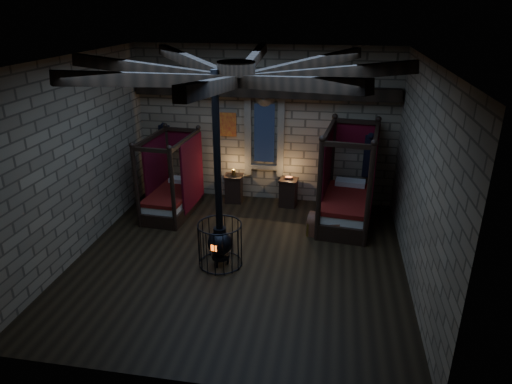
% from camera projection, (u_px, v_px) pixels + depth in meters
% --- Properties ---
extents(room, '(7.02, 7.02, 4.29)m').
position_uv_depth(room, '(237.00, 84.00, 8.52)').
color(room, black).
rests_on(room, ground).
extents(bed_left, '(1.17, 2.04, 2.07)m').
position_uv_depth(bed_left, '(173.00, 194.00, 11.98)').
color(bed_left, black).
rests_on(bed_left, ground).
extents(bed_right, '(1.46, 2.42, 2.41)m').
position_uv_depth(bed_right, '(347.00, 200.00, 11.42)').
color(bed_right, black).
rests_on(bed_right, ground).
extents(trunk_left, '(0.74, 0.51, 0.51)m').
position_uv_depth(trunk_left, '(162.00, 213.00, 11.54)').
color(trunk_left, brown).
rests_on(trunk_left, ground).
extents(trunk_right, '(0.86, 0.64, 0.57)m').
position_uv_depth(trunk_right, '(325.00, 225.00, 10.85)').
color(trunk_right, brown).
rests_on(trunk_right, ground).
extents(nightstand_left, '(0.51, 0.49, 0.94)m').
position_uv_depth(nightstand_left, '(234.00, 188.00, 12.66)').
color(nightstand_left, black).
rests_on(nightstand_left, ground).
extents(nightstand_right, '(0.53, 0.51, 0.84)m').
position_uv_depth(nightstand_right, '(288.00, 192.00, 12.39)').
color(nightstand_right, black).
rests_on(nightstand_right, ground).
extents(stove, '(0.93, 0.93, 4.05)m').
position_uv_depth(stove, '(220.00, 240.00, 9.49)').
color(stove, black).
rests_on(stove, ground).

